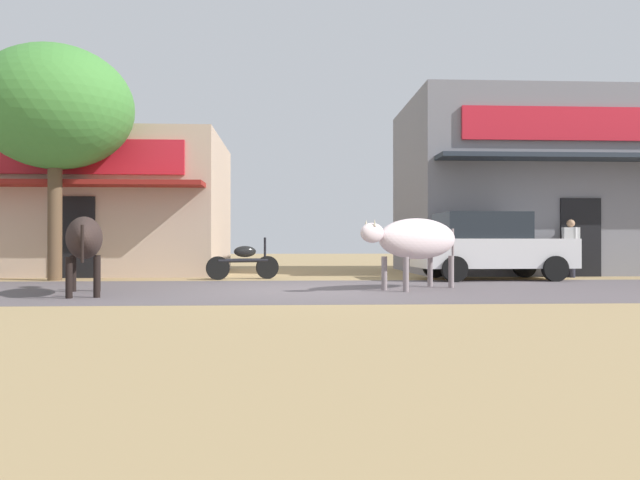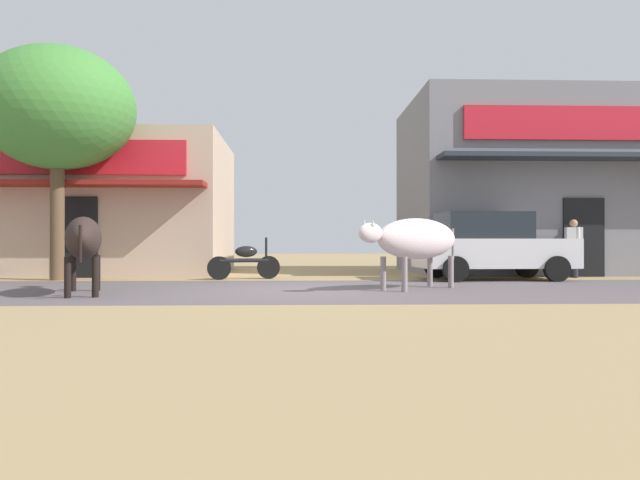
{
  "view_description": "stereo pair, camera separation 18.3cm",
  "coord_description": "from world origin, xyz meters",
  "px_view_note": "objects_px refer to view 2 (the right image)",
  "views": [
    {
      "loc": [
        -0.22,
        -11.89,
        0.9
      ],
      "look_at": [
        0.47,
        1.49,
        0.96
      ],
      "focal_mm": 34.85,
      "sensor_mm": 36.0,
      "label": 1
    },
    {
      "loc": [
        -0.04,
        -11.9,
        0.9
      ],
      "look_at": [
        0.47,
        1.49,
        0.96
      ],
      "focal_mm": 34.85,
      "sensor_mm": 36.0,
      "label": 2
    }
  ],
  "objects_px": {
    "roadside_tree": "(58,109)",
    "parked_motorcycle": "(245,261)",
    "cow_near_brown": "(84,239)",
    "cow_far_dark": "(416,239)",
    "pedestrian_by_shop": "(574,244)",
    "parked_hatchback_car": "(490,245)"
  },
  "relations": [
    {
      "from": "cow_far_dark",
      "to": "pedestrian_by_shop",
      "type": "xyz_separation_m",
      "value": [
        4.88,
        3.89,
        -0.09
      ]
    },
    {
      "from": "parked_motorcycle",
      "to": "cow_far_dark",
      "type": "distance_m",
      "value": 5.0
    },
    {
      "from": "parked_hatchback_car",
      "to": "pedestrian_by_shop",
      "type": "height_order",
      "value": "parked_hatchback_car"
    },
    {
      "from": "parked_hatchback_car",
      "to": "cow_near_brown",
      "type": "xyz_separation_m",
      "value": [
        -8.48,
        -3.91,
        0.13
      ]
    },
    {
      "from": "roadside_tree",
      "to": "parked_hatchback_car",
      "type": "height_order",
      "value": "roadside_tree"
    },
    {
      "from": "roadside_tree",
      "to": "cow_far_dark",
      "type": "relative_size",
      "value": 2.32
    },
    {
      "from": "roadside_tree",
      "to": "cow_near_brown",
      "type": "distance_m",
      "value": 5.59
    },
    {
      "from": "roadside_tree",
      "to": "parked_motorcycle",
      "type": "xyz_separation_m",
      "value": [
        4.52,
        0.19,
        -3.68
      ]
    },
    {
      "from": "cow_far_dark",
      "to": "roadside_tree",
      "type": "bearing_deg",
      "value": 158.15
    },
    {
      "from": "cow_near_brown",
      "to": "cow_far_dark",
      "type": "bearing_deg",
      "value": 8.23
    },
    {
      "from": "parked_hatchback_car",
      "to": "cow_far_dark",
      "type": "distance_m",
      "value": 3.87
    },
    {
      "from": "parked_hatchback_car",
      "to": "cow_near_brown",
      "type": "relative_size",
      "value": 1.33
    },
    {
      "from": "roadside_tree",
      "to": "cow_near_brown",
      "type": "relative_size",
      "value": 2.0
    },
    {
      "from": "parked_hatchback_car",
      "to": "parked_motorcycle",
      "type": "relative_size",
      "value": 2.13
    },
    {
      "from": "cow_near_brown",
      "to": "pedestrian_by_shop",
      "type": "height_order",
      "value": "pedestrian_by_shop"
    },
    {
      "from": "cow_far_dark",
      "to": "pedestrian_by_shop",
      "type": "relative_size",
      "value": 1.61
    },
    {
      "from": "roadside_tree",
      "to": "pedestrian_by_shop",
      "type": "relative_size",
      "value": 3.73
    },
    {
      "from": "parked_hatchback_car",
      "to": "pedestrian_by_shop",
      "type": "relative_size",
      "value": 2.47
    },
    {
      "from": "parked_motorcycle",
      "to": "roadside_tree",
      "type": "bearing_deg",
      "value": -177.63
    },
    {
      "from": "roadside_tree",
      "to": "cow_near_brown",
      "type": "xyz_separation_m",
      "value": [
        2.03,
        -4.13,
        -3.17
      ]
    },
    {
      "from": "cow_far_dark",
      "to": "parked_hatchback_car",
      "type": "bearing_deg",
      "value": 51.58
    },
    {
      "from": "parked_hatchback_car",
      "to": "roadside_tree",
      "type": "bearing_deg",
      "value": 178.81
    }
  ]
}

